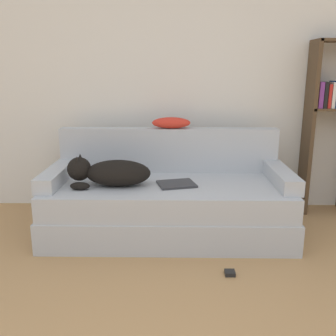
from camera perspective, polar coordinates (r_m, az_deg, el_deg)
The scene contains 10 objects.
wall_back at distance 3.72m, azimuth 0.19°, elevation 14.56°, with size 7.29×0.06×2.70m.
couch at distance 3.19m, azimuth 0.03°, elevation -6.15°, with size 2.01×0.92×0.45m.
couch_backrest at distance 3.45m, azimuth 0.14°, elevation 2.81°, with size 1.97×0.15×0.40m.
couch_arm_left at distance 3.25m, azimuth -16.63°, elevation -1.07°, with size 0.15×0.73×0.12m.
couch_arm_right at distance 3.22m, azimuth 16.84°, elevation -1.22°, with size 0.15×0.73×0.12m.
dog at distance 3.04m, azimuth -8.91°, elevation -0.65°, with size 0.67×0.28×0.25m.
laptop at distance 3.05m, azimuth 1.31°, elevation -2.45°, with size 0.34×0.30×0.02m.
throw_pillow at distance 3.40m, azimuth 0.49°, elevation 6.90°, with size 0.35×0.16×0.10m.
bookshelf at distance 3.86m, azimuth 23.49°, elevation 7.14°, with size 0.45×0.26×1.63m.
power_adapter at distance 2.68m, azimuth 9.41°, elevation -15.50°, with size 0.07×0.07×0.03m.
Camera 1 is at (0.05, -0.88, 1.35)m, focal length 40.00 mm.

